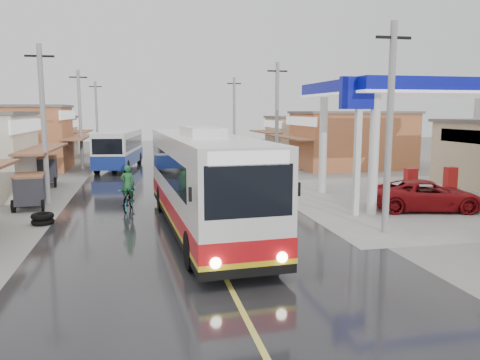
{
  "coord_description": "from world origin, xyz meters",
  "views": [
    {
      "loc": [
        -2.24,
        -16.23,
        4.72
      ],
      "look_at": [
        2.03,
        3.87,
        1.68
      ],
      "focal_mm": 35.0,
      "sensor_mm": 36.0,
      "label": 1
    }
  ],
  "objects_px": {
    "cyclist": "(128,195)",
    "jeepney": "(427,195)",
    "coach_bus": "(202,181)",
    "second_bus": "(119,149)",
    "tricycle_near": "(30,189)",
    "tricycle_far": "(44,169)",
    "tyre_stack": "(43,219)"
  },
  "relations": [
    {
      "from": "cyclist",
      "to": "jeepney",
      "type": "bearing_deg",
      "value": -2.41
    },
    {
      "from": "jeepney",
      "to": "coach_bus",
      "type": "bearing_deg",
      "value": 110.72
    },
    {
      "from": "second_bus",
      "to": "tricycle_near",
      "type": "bearing_deg",
      "value": -95.23
    },
    {
      "from": "coach_bus",
      "to": "tricycle_far",
      "type": "height_order",
      "value": "coach_bus"
    },
    {
      "from": "cyclist",
      "to": "tricycle_far",
      "type": "distance_m",
      "value": 10.39
    },
    {
      "from": "jeepney",
      "to": "tricycle_near",
      "type": "xyz_separation_m",
      "value": [
        -18.65,
        4.38,
        0.24
      ]
    },
    {
      "from": "cyclist",
      "to": "tricycle_far",
      "type": "relative_size",
      "value": 0.89
    },
    {
      "from": "tricycle_far",
      "to": "jeepney",
      "type": "bearing_deg",
      "value": -38.06
    },
    {
      "from": "coach_bus",
      "to": "second_bus",
      "type": "bearing_deg",
      "value": 97.44
    },
    {
      "from": "second_bus",
      "to": "tyre_stack",
      "type": "distance_m",
      "value": 19.13
    },
    {
      "from": "second_bus",
      "to": "jeepney",
      "type": "height_order",
      "value": "second_bus"
    },
    {
      "from": "tyre_stack",
      "to": "tricycle_far",
      "type": "bearing_deg",
      "value": 100.07
    },
    {
      "from": "second_bus",
      "to": "tricycle_far",
      "type": "distance_m",
      "value": 9.08
    },
    {
      "from": "second_bus",
      "to": "cyclist",
      "type": "relative_size",
      "value": 4.33
    },
    {
      "from": "jeepney",
      "to": "cyclist",
      "type": "relative_size",
      "value": 2.39
    },
    {
      "from": "coach_bus",
      "to": "second_bus",
      "type": "distance_m",
      "value": 21.67
    },
    {
      "from": "jeepney",
      "to": "tricycle_near",
      "type": "bearing_deg",
      "value": 89.72
    },
    {
      "from": "second_bus",
      "to": "cyclist",
      "type": "distance_m",
      "value": 16.87
    },
    {
      "from": "cyclist",
      "to": "tricycle_near",
      "type": "relative_size",
      "value": 0.99
    },
    {
      "from": "coach_bus",
      "to": "cyclist",
      "type": "relative_size",
      "value": 6.02
    },
    {
      "from": "jeepney",
      "to": "tricycle_far",
      "type": "xyz_separation_m",
      "value": [
        -19.38,
        11.83,
        0.35
      ]
    },
    {
      "from": "tricycle_far",
      "to": "second_bus",
      "type": "bearing_deg",
      "value": 54.67
    },
    {
      "from": "tricycle_far",
      "to": "tyre_stack",
      "type": "height_order",
      "value": "tricycle_far"
    },
    {
      "from": "tricycle_near",
      "to": "coach_bus",
      "type": "bearing_deg",
      "value": -44.68
    },
    {
      "from": "second_bus",
      "to": "tricycle_near",
      "type": "distance_m",
      "value": 15.84
    },
    {
      "from": "cyclist",
      "to": "tyre_stack",
      "type": "distance_m",
      "value": 4.1
    },
    {
      "from": "coach_bus",
      "to": "second_bus",
      "type": "height_order",
      "value": "coach_bus"
    },
    {
      "from": "cyclist",
      "to": "tricycle_far",
      "type": "xyz_separation_m",
      "value": [
        -5.43,
        8.86,
        0.36
      ]
    },
    {
      "from": "jeepney",
      "to": "tricycle_far",
      "type": "relative_size",
      "value": 2.12
    },
    {
      "from": "coach_bus",
      "to": "jeepney",
      "type": "xyz_separation_m",
      "value": [
        10.97,
        1.5,
        -1.24
      ]
    },
    {
      "from": "jeepney",
      "to": "cyclist",
      "type": "xyz_separation_m",
      "value": [
        -13.95,
        2.98,
        -0.01
      ]
    },
    {
      "from": "tricycle_near",
      "to": "second_bus",
      "type": "bearing_deg",
      "value": 69.53
    }
  ]
}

